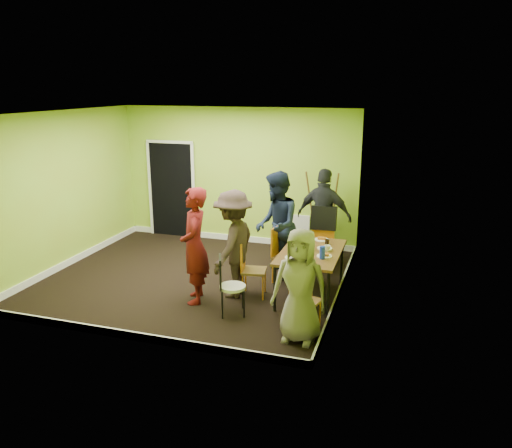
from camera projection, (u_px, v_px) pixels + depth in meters
The scene contains 28 objects.
ground at pixel (195, 278), 8.62m from camera, with size 5.00×5.00×0.00m, color black.
room_walls at pixel (193, 222), 8.40m from camera, with size 5.04×4.54×2.82m.
dining_table at pixel (311, 254), 7.70m from camera, with size 0.90×1.50×0.75m.
chair_left_far at pixel (282, 251), 8.37m from camera, with size 0.45×0.45×0.94m.
chair_left_near at pixel (249, 265), 7.79m from camera, with size 0.43×0.43×0.90m.
chair_back_end at pixel (323, 225), 9.02m from camera, with size 0.46×0.55×1.11m.
chair_front_end at pixel (304, 298), 6.67m from camera, with size 0.43×0.43×0.85m.
chair_bentwood at pixel (228, 283), 7.16m from camera, with size 0.45×0.44×0.88m.
easel at pixel (322, 213), 9.71m from camera, with size 0.66×0.62×1.64m.
plate_near_left at pixel (301, 241), 8.16m from camera, with size 0.23×0.23×0.01m, color white.
plate_near_right at pixel (293, 258), 7.38m from camera, with size 0.25×0.25×0.01m, color white.
plate_far_back at pixel (322, 240), 8.24m from camera, with size 0.24×0.24×0.01m, color white.
plate_far_front at pixel (299, 262), 7.21m from camera, with size 0.25×0.25×0.01m, color white.
plate_wall_back at pixel (325, 248), 7.80m from camera, with size 0.23×0.23×0.01m, color white.
plate_wall_front at pixel (324, 256), 7.45m from camera, with size 0.23×0.23×0.01m, color white.
thermos at pixel (310, 244), 7.71m from camera, with size 0.07×0.07×0.21m, color white.
blue_bottle at pixel (322, 253), 7.33m from camera, with size 0.08×0.08×0.19m, color #162FAA.
orange_bottle at pixel (306, 246), 7.80m from camera, with size 0.04×0.04×0.09m, color orange.
glass_mid at pixel (307, 242), 7.96m from camera, with size 0.06×0.06×0.11m, color black.
glass_back at pixel (327, 242), 7.99m from camera, with size 0.07×0.07×0.09m, color black.
glass_front at pixel (309, 260), 7.17m from camera, with size 0.06×0.06×0.09m, color black.
cup_a at pixel (295, 250), 7.62m from camera, with size 0.11×0.11×0.09m, color white.
cup_b at pixel (327, 248), 7.68m from camera, with size 0.10×0.10×0.09m, color white.
person_standing at pixel (195, 246), 7.50m from camera, with size 0.65×0.43×1.78m, color #590F10.
person_left_far at pixel (276, 226), 8.44m from camera, with size 0.90×0.70×1.84m, color black.
person_left_near at pixel (233, 244), 7.71m from camera, with size 1.10×0.63×1.70m, color #302320.
person_back_end at pixel (324, 216), 9.17m from camera, with size 1.04×0.43×1.77m, color black.
person_front_end at pixel (300, 286), 6.35m from camera, with size 0.74×0.48×1.51m, color gray.
Camera 1 is at (3.41, -7.37, 3.23)m, focal length 35.00 mm.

